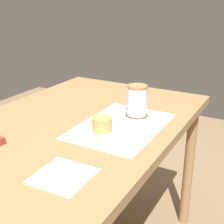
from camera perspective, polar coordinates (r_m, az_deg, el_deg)
The scene contains 8 objects.
dining_table at distance 1.25m, azimuth -7.00°, elevation -5.32°, with size 1.18×0.78×0.73m.
placemat at distance 1.17m, azimuth 1.71°, elevation -2.53°, with size 0.41×0.29×0.00m, color silver.
pastry_plate at distance 1.10m, azimuth -1.78°, elevation -3.66°, with size 0.18×0.18×0.01m, color white.
pastry at distance 1.09m, azimuth -1.79°, elevation -2.19°, with size 0.07×0.07×0.05m, color tan.
coffee_coaster at distance 1.27m, azimuth 4.54°, elevation -0.54°, with size 0.09×0.09×0.01m, color brown.
coffee_mug at distance 1.25m, azimuth 4.67°, elevation 2.21°, with size 0.11×0.08×0.12m.
teaspoon at distance 1.04m, azimuth 5.13°, elevation -5.38°, with size 0.01×0.01×0.13m, color silver.
paper_napkin at distance 0.88m, azimuth -8.91°, elevation -11.44°, with size 0.15×0.15×0.00m, color silver.
Camera 1 is at (-0.90, -0.67, 1.20)m, focal length 50.00 mm.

